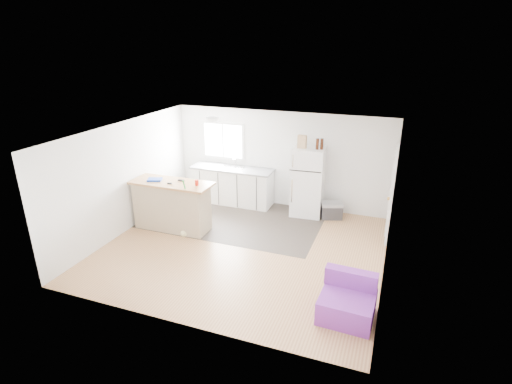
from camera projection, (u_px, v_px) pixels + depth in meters
room at (243, 193)px, 7.75m from camera, size 5.51×5.01×2.41m
vinyl_zone at (235, 219)px, 9.51m from camera, size 4.05×2.50×0.00m
window at (223, 141)px, 10.31m from camera, size 1.18×0.06×0.98m
interior_door at (392, 193)px, 8.29m from camera, size 0.11×0.92×2.10m
ceiling_fixture at (212, 119)px, 8.78m from camera, size 0.30×0.30×0.07m
kitchen_cabinets at (232, 185)px, 10.29m from camera, size 2.12×0.67×1.23m
peninsula at (172, 205)px, 8.85m from camera, size 1.81×0.69×1.11m
refrigerator at (308, 182)px, 9.50m from camera, size 0.77×0.74×1.66m
cooler at (332, 210)px, 9.49m from camera, size 0.60×0.50×0.39m
purple_seat at (347, 302)px, 6.10m from camera, size 0.84×0.79×0.66m
cleaner_jug at (198, 232)px, 8.59m from camera, size 0.15×0.12×0.28m
mop at (186, 226)px, 8.60m from camera, size 0.25×0.37×1.32m
red_cup at (197, 183)px, 8.42m from camera, size 0.10×0.10×0.12m
blue_tray at (155, 180)px, 8.74m from camera, size 0.36×0.31×0.04m
tool_a at (181, 180)px, 8.70m from camera, size 0.14×0.05×0.03m
tool_b at (170, 183)px, 8.52m from camera, size 0.11×0.06×0.03m
cardboard_box at (302, 142)px, 9.13m from camera, size 0.21×0.12×0.30m
bottle_left at (317, 144)px, 9.03m from camera, size 0.09×0.09×0.25m
bottle_right at (322, 144)px, 9.02m from camera, size 0.08×0.08×0.25m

